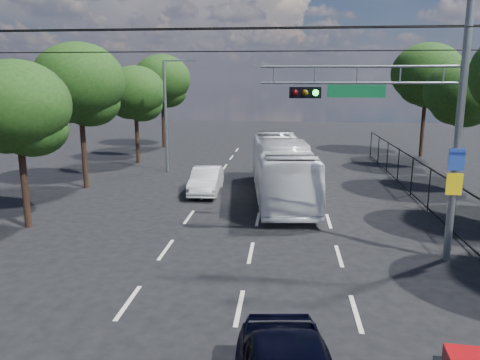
# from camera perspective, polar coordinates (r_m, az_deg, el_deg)

# --- Properties ---
(lane_markings) EXTENTS (6.12, 38.00, 0.01)m
(lane_markings) POSITION_cam_1_polar(r_m,az_deg,el_deg) (22.03, 2.51, -3.26)
(lane_markings) COLOR beige
(lane_markings) RESTS_ON ground
(signal_mast) EXTENTS (6.43, 0.39, 9.50)m
(signal_mast) POSITION_cam_1_polar(r_m,az_deg,el_deg) (15.78, 21.20, 9.12)
(signal_mast) COLOR slate
(signal_mast) RESTS_ON ground
(streetlight_left) EXTENTS (2.09, 0.22, 7.08)m
(streetlight_left) POSITION_cam_1_polar(r_m,az_deg,el_deg) (30.21, -8.76, 8.37)
(streetlight_left) COLOR slate
(streetlight_left) RESTS_ON ground
(utility_wires) EXTENTS (22.00, 5.04, 0.74)m
(utility_wires) POSITION_cam_1_polar(r_m,az_deg,el_deg) (16.15, 1.70, 17.04)
(utility_wires) COLOR black
(utility_wires) RESTS_ON ground
(fence_right) EXTENTS (0.06, 34.03, 2.00)m
(fence_right) POSITION_cam_1_polar(r_m,az_deg,el_deg) (21.00, 23.44, -2.15)
(fence_right) COLOR black
(fence_right) RESTS_ON ground
(tree_right_d) EXTENTS (4.32, 4.32, 7.02)m
(tree_right_d) POSITION_cam_1_polar(r_m,az_deg,el_deg) (31.01, 25.36, 9.15)
(tree_right_d) COLOR black
(tree_right_d) RESTS_ON ground
(tree_right_e) EXTENTS (5.28, 5.28, 8.58)m
(tree_right_e) POSITION_cam_1_polar(r_m,az_deg,el_deg) (38.69, 21.82, 11.42)
(tree_right_e) COLOR black
(tree_right_e) RESTS_ON ground
(tree_left_b) EXTENTS (4.08, 4.08, 6.63)m
(tree_left_b) POSITION_cam_1_polar(r_m,az_deg,el_deg) (20.12, -25.41, 7.37)
(tree_left_b) COLOR black
(tree_left_b) RESTS_ON ground
(tree_left_c) EXTENTS (4.80, 4.80, 7.80)m
(tree_left_c) POSITION_cam_1_polar(r_m,az_deg,el_deg) (26.58, -18.92, 10.51)
(tree_left_c) COLOR black
(tree_left_c) RESTS_ON ground
(tree_left_d) EXTENTS (4.20, 4.20, 6.83)m
(tree_left_d) POSITION_cam_1_polar(r_m,az_deg,el_deg) (33.92, -12.61, 9.94)
(tree_left_d) COLOR black
(tree_left_d) RESTS_ON ground
(tree_left_e) EXTENTS (4.92, 4.92, 7.99)m
(tree_left_e) POSITION_cam_1_polar(r_m,az_deg,el_deg) (41.64, -9.47, 11.54)
(tree_left_e) COLOR black
(tree_left_e) RESTS_ON ground
(white_bus) EXTENTS (3.55, 10.82, 2.96)m
(white_bus) POSITION_cam_1_polar(r_m,az_deg,el_deg) (23.44, 5.07, 1.34)
(white_bus) COLOR silver
(white_bus) RESTS_ON ground
(white_van) EXTENTS (1.54, 4.13, 1.35)m
(white_van) POSITION_cam_1_polar(r_m,az_deg,el_deg) (24.61, -4.14, -0.04)
(white_van) COLOR silver
(white_van) RESTS_ON ground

